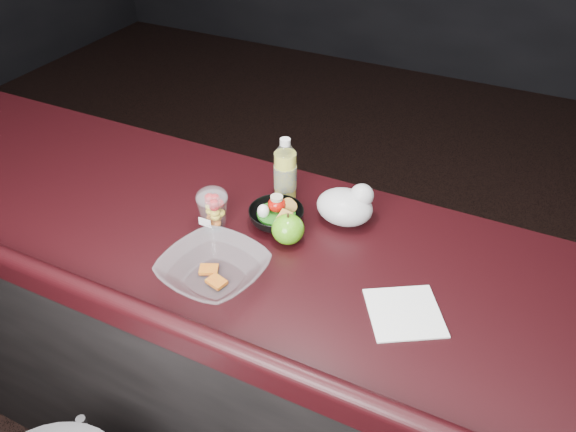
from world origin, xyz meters
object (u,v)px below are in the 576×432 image
object	(u,v)px
snack_bowl	(276,215)
fruit_cup	(213,208)
green_apple	(288,229)
takeout_bowl	(214,270)
lemonade_bottle	(285,175)

from	to	relation	value
snack_bowl	fruit_cup	bearing A→B (deg)	-149.78
green_apple	takeout_bowl	xyz separation A→B (m)	(-0.10, -0.21, -0.01)
fruit_cup	takeout_bowl	size ratio (longest dim) A/B	0.43
lemonade_bottle	snack_bowl	bearing A→B (deg)	-76.12
snack_bowl	takeout_bowl	distance (m)	0.26
lemonade_bottle	fruit_cup	size ratio (longest dim) A/B	1.64
fruit_cup	green_apple	size ratio (longest dim) A/B	1.35
fruit_cup	takeout_bowl	bearing A→B (deg)	-57.92
fruit_cup	green_apple	bearing A→B (deg)	8.57
lemonade_bottle	snack_bowl	distance (m)	0.13
green_apple	takeout_bowl	size ratio (longest dim) A/B	0.32
lemonade_bottle	snack_bowl	size ratio (longest dim) A/B	1.05
snack_bowl	takeout_bowl	xyz separation A→B (m)	(-0.03, -0.26, 0.00)
green_apple	takeout_bowl	distance (m)	0.23
lemonade_bottle	takeout_bowl	distance (m)	0.38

